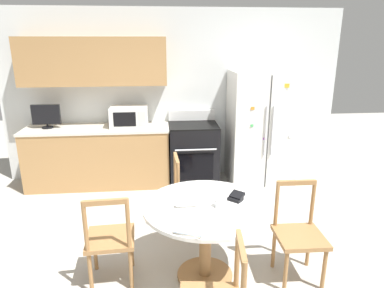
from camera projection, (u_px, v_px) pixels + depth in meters
The scene contains 15 objects.
ground_plane at pixel (188, 276), 3.22m from camera, with size 14.00×14.00×0.00m, color #B2ADA3.
back_wall at pixel (154, 87), 5.25m from camera, with size 5.20×0.44×2.60m.
kitchen_counter at pixel (99, 156), 5.17m from camera, with size 2.12×0.64×0.90m.
refrigerator at pixel (261, 128), 5.21m from camera, with size 0.95×0.75×1.71m.
oven_range at pixel (193, 153), 5.27m from camera, with size 0.73×0.68×1.08m.
microwave at pixel (129, 117), 5.06m from camera, with size 0.55×0.36×0.29m.
countertop_tv at pixel (46, 115), 4.95m from camera, with size 0.40×0.16×0.35m.
dining_table at pixel (206, 221), 3.06m from camera, with size 1.11×1.11×0.74m.
dining_chair_far at pixel (191, 195), 3.91m from camera, with size 0.44×0.44×0.90m.
dining_chair_left at pixel (110, 240), 3.03m from camera, with size 0.44×0.44×0.90m.
dining_chair_right at pixel (299, 235), 3.11m from camera, with size 0.43×0.43×0.90m.
candle_glass at pixel (219, 204), 2.97m from camera, with size 0.08×0.08×0.08m.
folded_napkin at pixel (186, 204), 2.98m from camera, with size 0.18×0.06×0.05m.
wallet at pixel (236, 197), 3.10m from camera, with size 0.17×0.17×0.07m.
mail_stack at pixel (193, 225), 2.66m from camera, with size 0.35×0.37×0.02m.
Camera 1 is at (-0.23, -2.71, 2.13)m, focal length 32.00 mm.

